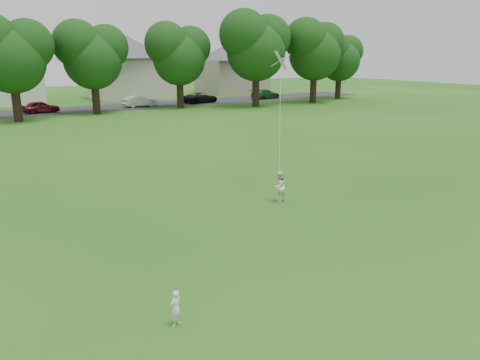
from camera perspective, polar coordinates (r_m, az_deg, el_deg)
ground at (r=11.99m, az=1.57°, el=-13.47°), size 160.00×160.00×0.00m
street at (r=51.31m, az=-26.35°, el=7.24°), size 90.00×7.00×0.01m
toddler at (r=10.58m, az=-7.85°, el=-15.22°), size 0.35×0.29×0.84m
older_boy at (r=18.61m, az=4.77°, el=-0.82°), size 0.70×0.60×1.25m
kite at (r=19.10m, az=4.89°, el=7.44°), size 1.03×1.33×5.17m
tree_row at (r=45.62m, az=-21.70°, el=15.02°), size 79.28×9.35×11.39m
parked_cars at (r=50.56m, az=-23.88°, el=8.11°), size 63.51×2.58×1.27m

